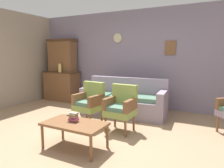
# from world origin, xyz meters

# --- Properties ---
(ground_plane) EXTENTS (7.68, 7.68, 0.00)m
(ground_plane) POSITION_xyz_m (0.00, 0.00, 0.00)
(ground_plane) COLOR #997A5B
(wall_back_with_decor) EXTENTS (6.40, 0.09, 2.70)m
(wall_back_with_decor) POSITION_xyz_m (0.00, 2.63, 1.35)
(wall_back_with_decor) COLOR gray
(wall_back_with_decor) RESTS_ON ground
(side_cabinet) EXTENTS (1.16, 0.55, 0.93)m
(side_cabinet) POSITION_xyz_m (-2.46, 2.25, 0.47)
(side_cabinet) COLOR brown
(side_cabinet) RESTS_ON ground
(cabinet_upper_hutch) EXTENTS (0.99, 0.38, 1.03)m
(cabinet_upper_hutch) POSITION_xyz_m (-2.46, 2.33, 1.45)
(cabinet_upper_hutch) COLOR brown
(cabinet_upper_hutch) RESTS_ON side_cabinet
(vase_on_cabinet) EXTENTS (0.10, 0.10, 0.27)m
(vase_on_cabinet) POSITION_xyz_m (-2.34, 2.06, 1.06)
(vase_on_cabinet) COLOR tan
(vase_on_cabinet) RESTS_ON side_cabinet
(floral_couch) EXTENTS (2.09, 0.95, 0.90)m
(floral_couch) POSITION_xyz_m (0.02, 1.68, 0.33)
(floral_couch) COLOR gray
(floral_couch) RESTS_ON ground
(armchair_by_doorway) EXTENTS (0.57, 0.55, 0.90)m
(armchair_by_doorway) POSITION_xyz_m (-0.35, 0.70, 0.50)
(armchair_by_doorway) COLOR #849947
(armchair_by_doorway) RESTS_ON ground
(armchair_near_couch_end) EXTENTS (0.54, 0.51, 0.90)m
(armchair_near_couch_end) POSITION_xyz_m (0.41, 0.64, 0.50)
(armchair_near_couch_end) COLOR #849947
(armchair_near_couch_end) RESTS_ON ground
(coffee_table) EXTENTS (1.00, 0.56, 0.42)m
(coffee_table) POSITION_xyz_m (0.06, -0.37, 0.38)
(coffee_table) COLOR brown
(coffee_table) RESTS_ON ground
(book_stack_on_table) EXTENTS (0.17, 0.12, 0.14)m
(book_stack_on_table) POSITION_xyz_m (0.01, -0.32, 0.49)
(book_stack_on_table) COLOR #A64D7A
(book_stack_on_table) RESTS_ON coffee_table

